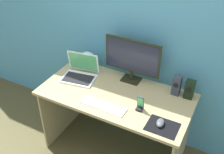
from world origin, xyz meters
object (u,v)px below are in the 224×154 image
keyboard_external (103,106)px  speaker_right (189,89)px  monitor (132,59)px  speaker_near_monitor (177,85)px  fishbowl (87,60)px  laptop (80,73)px  mouse (160,123)px  phone_in_dock (140,105)px

keyboard_external → speaker_right: bearing=37.6°
monitor → keyboard_external: bearing=-96.3°
monitor → keyboard_external: size_ratio=1.31×
speaker_right → speaker_near_monitor: 0.12m
speaker_right → fishbowl: bearing=-179.9°
speaker_near_monitor → keyboard_external: speaker_near_monitor is taller
speaker_near_monitor → fishbowl: size_ratio=1.02×
monitor → fishbowl: bearing=-179.1°
monitor → speaker_right: bearing=-0.6°
keyboard_external → laptop: bearing=146.3°
speaker_near_monitor → fishbowl: (-0.94, -0.00, -0.01)m
speaker_near_monitor → mouse: 0.46m
fishbowl → speaker_right: bearing=0.1°
phone_in_dock → speaker_near_monitor: bearing=60.3°
speaker_right → keyboard_external: (-0.61, -0.46, -0.08)m
keyboard_external → phone_in_dock: bearing=20.8°
monitor → mouse: 0.68m
fishbowl → mouse: (0.95, -0.45, -0.07)m
speaker_near_monitor → mouse: (0.01, -0.45, -0.07)m
speaker_right → laptop: size_ratio=0.48×
speaker_right → keyboard_external: speaker_right is taller
speaker_right → phone_in_dock: speaker_right is taller
speaker_right → laptop: bearing=-170.0°
fishbowl → keyboard_external: bearing=-46.2°
keyboard_external → mouse: mouse is taller
keyboard_external → monitor: bearing=84.2°
monitor → speaker_near_monitor: size_ratio=2.90×
speaker_right → phone_in_dock: size_ratio=1.24×
laptop → fishbowl: 0.19m
monitor → mouse: size_ratio=5.44×
monitor → fishbowl: monitor is taller
mouse → phone_in_dock: bearing=146.8°
speaker_right → phone_in_dock: bearing=-131.8°
laptop → keyboard_external: (0.42, -0.28, -0.04)m
mouse → laptop: bearing=154.3°
mouse → speaker_right: bearing=67.4°
speaker_right → phone_in_dock: (-0.32, -0.36, -0.04)m
keyboard_external → mouse: bearing=2.2°
laptop → phone_in_dock: bearing=-13.7°
phone_in_dock → speaker_right: bearing=48.2°
keyboard_external → phone_in_dock: (0.30, 0.11, 0.04)m
phone_in_dock → monitor: bearing=124.0°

